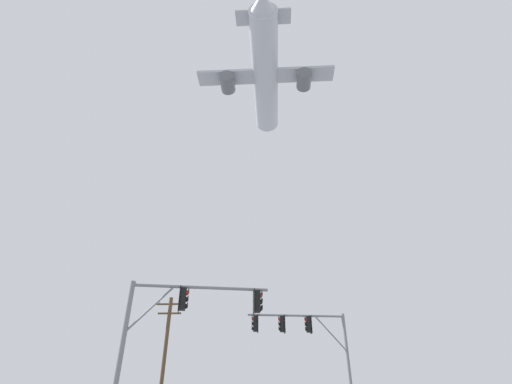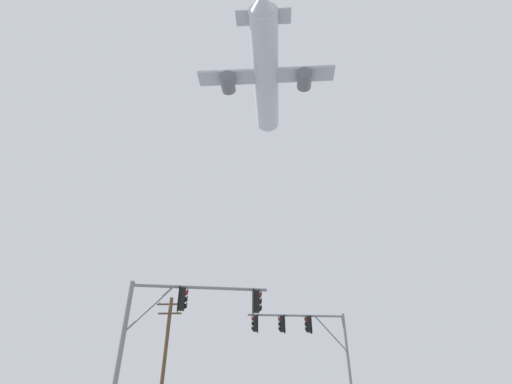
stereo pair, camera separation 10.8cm
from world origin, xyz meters
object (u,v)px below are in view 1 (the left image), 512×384
signal_pole_far (307,337)px  utility_pole (165,352)px  signal_pole_near (179,318)px  airplane (265,77)px

signal_pole_far → utility_pole: 11.25m
signal_pole_near → signal_pole_far: size_ratio=0.95×
airplane → signal_pole_far: bearing=-81.4°
signal_pole_far → signal_pole_near: bearing=-126.0°
signal_pole_far → airplane: size_ratio=0.23×
utility_pole → airplane: 41.40m
signal_pole_near → utility_pole: 13.87m
signal_pole_far → airplane: (-2.31, 15.29, 39.15)m
signal_pole_near → airplane: 46.06m
utility_pole → signal_pole_far: bearing=-27.2°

